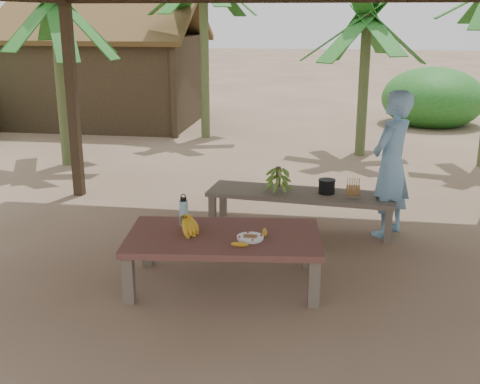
% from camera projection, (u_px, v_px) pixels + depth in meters
% --- Properties ---
extents(ground, '(80.00, 80.00, 0.00)m').
position_uv_depth(ground, '(252.00, 272.00, 6.01)').
color(ground, brown).
rests_on(ground, ground).
extents(work_table, '(1.90, 1.20, 0.50)m').
position_uv_depth(work_table, '(224.00, 241.00, 5.63)').
color(work_table, brown).
rests_on(work_table, ground).
extents(bench, '(2.25, 0.82, 0.45)m').
position_uv_depth(bench, '(301.00, 197.00, 7.13)').
color(bench, brown).
rests_on(bench, ground).
extents(ripe_banana_bunch, '(0.38, 0.36, 0.19)m').
position_uv_depth(ripe_banana_bunch, '(182.00, 224.00, 5.61)').
color(ripe_banana_bunch, yellow).
rests_on(ripe_banana_bunch, work_table).
extents(plate, '(0.25, 0.25, 0.04)m').
position_uv_depth(plate, '(250.00, 238.00, 5.48)').
color(plate, white).
rests_on(plate, work_table).
extents(loose_banana_front, '(0.17, 0.11, 0.04)m').
position_uv_depth(loose_banana_front, '(240.00, 244.00, 5.32)').
color(loose_banana_front, yellow).
rests_on(loose_banana_front, work_table).
extents(loose_banana_side, '(0.08, 0.15, 0.04)m').
position_uv_depth(loose_banana_side, '(265.00, 232.00, 5.61)').
color(loose_banana_side, yellow).
rests_on(loose_banana_side, work_table).
extents(water_flask, '(0.08, 0.08, 0.31)m').
position_uv_depth(water_flask, '(184.00, 212.00, 5.85)').
color(water_flask, '#44B0D5').
rests_on(water_flask, work_table).
extents(green_banana_stalk, '(0.30, 0.30, 0.31)m').
position_uv_depth(green_banana_stalk, '(278.00, 178.00, 7.14)').
color(green_banana_stalk, '#598C2D').
rests_on(green_banana_stalk, bench).
extents(cooking_pot, '(0.19, 0.19, 0.16)m').
position_uv_depth(cooking_pot, '(327.00, 187.00, 7.06)').
color(cooking_pot, black).
rests_on(cooking_pot, bench).
extents(skewer_rack, '(0.19, 0.10, 0.24)m').
position_uv_depth(skewer_rack, '(353.00, 187.00, 6.89)').
color(skewer_rack, '#A57F47').
rests_on(skewer_rack, bench).
extents(woman, '(0.67, 0.73, 1.68)m').
position_uv_depth(woman, '(391.00, 164.00, 6.82)').
color(woman, '#6899C4').
rests_on(woman, ground).
extents(hut, '(4.40, 3.43, 2.85)m').
position_uv_depth(hut, '(107.00, 76.00, 13.94)').
color(hut, black).
rests_on(hut, ground).
extents(banana_plant_n, '(1.80, 1.80, 2.68)m').
position_uv_depth(banana_plant_n, '(367.00, 31.00, 10.38)').
color(banana_plant_n, '#596638').
rests_on(banana_plant_n, ground).
extents(banana_plant_w, '(1.80, 1.80, 2.90)m').
position_uv_depth(banana_plant_w, '(56.00, 18.00, 9.63)').
color(banana_plant_w, '#596638').
rests_on(banana_plant_w, ground).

